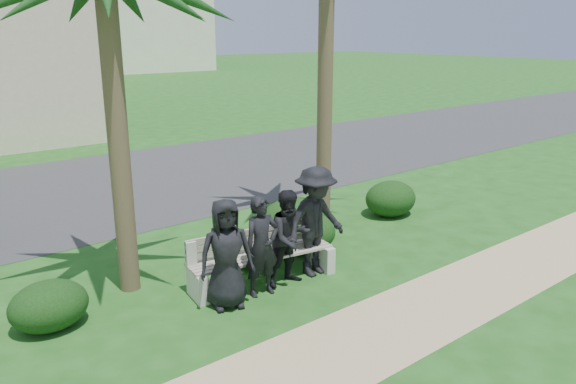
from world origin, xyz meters
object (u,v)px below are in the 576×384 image
Objects in this scene: man_c at (290,238)px; man_b at (262,246)px; man_a at (226,254)px; man_d at (315,221)px; park_bench at (262,260)px.

man_b is at bearing -175.16° from man_c.
man_a is at bearing -176.83° from man_c.
man_b is 0.85× the size of man_d.
man_c is 0.59m from man_d.
man_c is 0.84× the size of man_d.
man_a is 1.06× the size of man_c.
park_bench is at bearing 60.55° from man_b.
man_c is at bearing 9.49° from man_b.
park_bench is at bearing 138.35° from man_c.
man_c reaches higher than park_bench.
man_d is (1.82, 0.05, 0.10)m from man_a.
man_a is (-0.91, -0.34, 0.45)m from park_bench.
man_b is at bearing 179.84° from man_d.
park_bench is 1.35× the size of man_d.
man_a reaches higher than park_bench.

